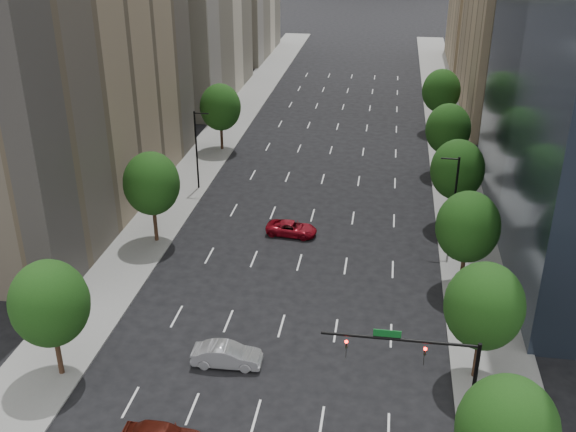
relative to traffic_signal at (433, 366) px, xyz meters
The scene contains 19 objects.
sidewalk_left 40.05m from the traffic_signal, 130.94° to the left, with size 6.00×200.00×0.15m, color slate.
sidewalk_right 30.84m from the traffic_signal, 80.59° to the left, with size 6.00×200.00×0.15m, color slate.
filler_left 111.86m from the traffic_signal, 108.53° to the left, with size 14.00×26.00×18.00m, color beige.
parking_tan_right 72.16m from the traffic_signal, 78.32° to the left, with size 14.00×30.00×30.00m, color #8C7759.
filler_right 104.05m from the traffic_signal, 82.00° to the left, with size 14.00×26.00×16.00m, color #8C7759.
tree_right_0 6.09m from the traffic_signal, 55.21° to the right, with size 5.20×5.20×8.39m.
tree_right_1 6.96m from the traffic_signal, 59.96° to the left, with size 5.20×5.20×8.75m.
tree_right_2 18.34m from the traffic_signal, 79.09° to the left, with size 5.20×5.20×8.61m.
tree_right_3 30.21m from the traffic_signal, 83.40° to the left, with size 5.20×5.20×8.89m.
tree_right_4 44.14m from the traffic_signal, 85.49° to the left, with size 5.20×5.20×8.46m.
tree_right_5 60.11m from the traffic_signal, 86.69° to the left, with size 5.20×5.20×8.75m.
tree_left_0 24.62m from the traffic_signal, behind, with size 5.20×5.20×8.75m.
tree_left_1 32.96m from the traffic_signal, 138.11° to the left, with size 5.20×5.20×8.97m.
tree_left_2 53.91m from the traffic_signal, 117.07° to the left, with size 5.20×5.20×8.68m.
streetlight_rn 25.17m from the traffic_signal, 83.37° to the left, with size 1.70×0.20×9.00m.
streetlight_ln 42.42m from the traffic_signal, 124.40° to the left, with size 1.70×0.20×9.00m.
traffic_signal is the anchor object (origin of this frame).
car_silver 14.99m from the traffic_signal, 160.58° to the left, with size 1.71×4.90×1.61m, color #AAABB0.
car_red_far 28.39m from the traffic_signal, 115.39° to the left, with size 2.26×4.90×1.36m, color maroon.
Camera 1 is at (7.03, -2.30, 29.73)m, focal length 41.94 mm.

